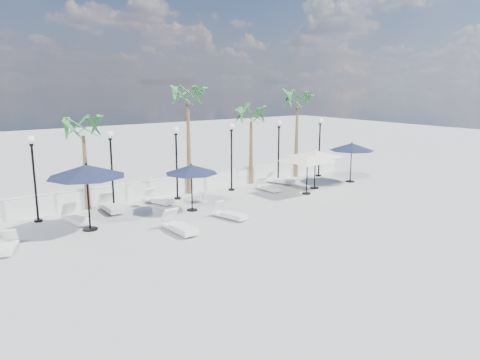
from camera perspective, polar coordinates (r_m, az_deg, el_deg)
ground at (r=19.79m, az=1.45°, el=-6.06°), size 100.00×100.00×0.00m
balustrade at (r=25.82m, az=-8.70°, el=-0.86°), size 26.00×0.30×1.01m
lamppost_1 at (r=22.20m, az=-23.88°, el=1.51°), size 0.36×0.36×3.84m
lamppost_2 at (r=23.16m, az=-15.42°, el=2.49°), size 0.36×0.36×3.84m
lamppost_3 at (r=24.58m, az=-7.77°, el=3.33°), size 0.36×0.36×3.84m
lamppost_4 at (r=26.40m, az=-1.05°, el=4.02°), size 0.36×0.36×3.84m
lamppost_5 at (r=28.53m, az=4.74°, el=4.57°), size 0.36×0.36×3.84m
lamppost_6 at (r=30.91m, az=9.69°, el=5.00°), size 0.36×0.36×3.84m
palm_1 at (r=23.43m, az=-18.58°, el=5.52°), size 2.60×2.60×4.70m
palm_2 at (r=25.62m, az=-6.40°, el=9.60°), size 2.60×2.60×6.10m
palm_3 at (r=28.06m, az=1.37°, el=7.48°), size 2.60×2.60×4.90m
palm_4 at (r=30.39m, az=7.01°, el=9.20°), size 2.60×2.60×5.70m
lounger_0 at (r=19.25m, az=-26.56°, el=-7.24°), size 1.08×1.72×0.61m
lounger_1 at (r=21.85m, az=-19.37°, el=-4.37°), size 0.83×1.95×0.71m
lounger_2 at (r=19.53m, az=-7.42°, el=-5.61°), size 0.73×2.09×0.78m
lounger_3 at (r=23.27m, az=-15.48°, el=-3.12°), size 0.72×2.01×0.75m
lounger_4 at (r=21.28m, az=-1.30°, el=-4.14°), size 1.01×1.88×0.67m
lounger_5 at (r=24.21m, az=-9.97°, el=-2.35°), size 1.10×1.88×0.67m
lounger_6 at (r=28.64m, az=4.91°, el=-0.00°), size 1.18×1.89×0.67m
lounger_7 at (r=26.70m, az=3.40°, el=-0.88°), size 0.57×1.70×0.63m
side_table_1 at (r=23.85m, az=-11.70°, el=-2.51°), size 0.46×0.46×0.45m
side_table_2 at (r=24.25m, az=-4.53°, el=-1.99°), size 0.51×0.51×0.50m
parasol_navy_left at (r=20.15m, az=-18.23°, el=1.03°), size 3.23×3.23×2.85m
parasol_navy_mid at (r=22.32m, az=-5.94°, el=1.30°), size 2.57×2.57×2.30m
parasol_navy_right at (r=29.55m, az=13.46°, el=3.94°), size 2.78×2.78×2.49m
parasol_cream_sq_a at (r=25.83m, az=8.24°, el=2.95°), size 4.73×4.73×2.32m
parasol_cream_sq_b at (r=27.29m, az=9.21°, el=3.53°), size 4.77×4.77×2.39m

